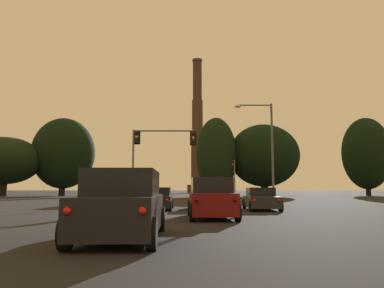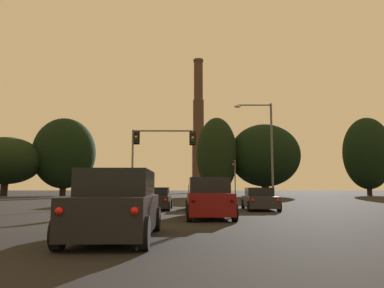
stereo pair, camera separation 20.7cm
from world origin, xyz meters
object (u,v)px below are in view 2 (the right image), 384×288
Objects in this scene: smokestack at (199,139)px; traffic_light_far_right at (234,173)px; hatchback_left_lane_front at (157,199)px; sedan_center_lane_front at (203,199)px; sedan_right_lane_front at (259,199)px; street_lamp at (266,142)px; suv_center_lane_second at (208,199)px; suv_left_lane_third at (117,205)px; traffic_light_overhead_left at (153,147)px.

traffic_light_far_right is at bearing -86.04° from smokestack.
hatchback_left_lane_front is 3.12m from sedan_center_lane_front.
sedan_right_lane_front is 1.01× the size of sedan_center_lane_front.
street_lamp is (9.14, 9.63, 4.98)m from hatchback_left_lane_front.
hatchback_left_lane_front is 0.87× the size of sedan_center_lane_front.
traffic_light_far_right is 60.93m from smokestack.
suv_center_lane_second reaches higher than hatchback_left_lane_front.
hatchback_left_lane_front is at bearing -105.10° from traffic_light_far_right.
hatchback_left_lane_front is (-0.17, 14.06, -0.23)m from suv_left_lane_third.
suv_left_lane_third is 48.10m from traffic_light_far_right.
suv_left_lane_third is 0.53× the size of street_lamp.
traffic_light_overhead_left is at bearing 103.99° from suv_center_lane_second.
hatchback_left_lane_front is (-3.02, 6.82, -0.23)m from suv_center_lane_second.
smokestack is (-4.30, 82.89, 11.24)m from street_lamp.
sedan_right_lane_front is 12.12m from traffic_light_overhead_left.
traffic_light_overhead_left is 10.33m from street_lamp.
suv_left_lane_third is 15.01m from sedan_center_lane_front.
smokestack is at bearing 86.43° from suv_left_lane_third.
suv_left_lane_third is at bearing -89.66° from hatchback_left_lane_front.
street_lamp is at bearing 78.14° from sedan_right_lane_front.
hatchback_left_lane_front is 94.05m from smokestack.
sedan_center_lane_front is (0.03, 7.48, -0.23)m from suv_center_lane_second.
suv_left_lane_third is 14.07m from hatchback_left_lane_front.
smokestack is at bearing 87.72° from suv_center_lane_second.
smokestack is at bearing 93.70° from sedan_right_lane_front.
suv_center_lane_second is at bearing 67.49° from suv_left_lane_third.
traffic_light_overhead_left reaches higher than hatchback_left_lane_front.
hatchback_left_lane_front is at bearing -92.99° from smokestack.
suv_left_lane_third reaches higher than hatchback_left_lane_front.
smokestack reaches higher than sedan_center_lane_front.
traffic_light_far_right is at bearing 74.54° from hatchback_left_lane_front.
suv_left_lane_third is 0.86× the size of traffic_light_far_right.
suv_center_lane_second is 0.86× the size of traffic_light_far_right.
traffic_light_overhead_left is (-1.24, 22.27, 4.10)m from suv_left_lane_third.
sedan_right_lane_front is 6.64m from hatchback_left_lane_front.
suv_left_lane_third is at bearing -92.51° from smokestack.
hatchback_left_lane_front is 34.47m from traffic_light_far_right.
sedan_center_lane_front is at bearing 77.90° from suv_left_lane_third.
suv_left_lane_third is 22.68m from traffic_light_overhead_left.
traffic_light_overhead_left is (-4.09, 15.02, 4.10)m from suv_center_lane_second.
hatchback_left_lane_front is 14.18m from street_lamp.
traffic_light_overhead_left is (-7.71, 8.29, 4.33)m from sedan_right_lane_front.
suv_left_lane_third is (-6.47, -13.97, 0.23)m from sedan_right_lane_front.
sedan_right_lane_front is 0.11× the size of smokestack.
street_lamp is (6.12, 16.44, 4.75)m from suv_center_lane_second.
sedan_center_lane_front is at bearing 170.76° from sedan_right_lane_front.
traffic_light_far_right reaches higher than suv_left_lane_third.
sedan_right_lane_front is at bearing -93.97° from traffic_light_far_right.
street_lamp reaches higher than hatchback_left_lane_front.
traffic_light_overhead_left is at bearing -94.01° from smokestack.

